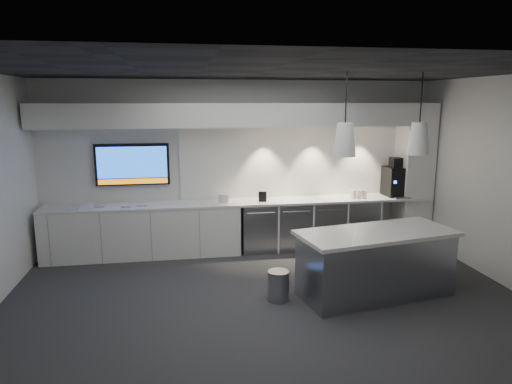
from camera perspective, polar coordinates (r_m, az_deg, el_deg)
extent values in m
plane|color=#2E2F31|center=(6.28, 1.36, -13.53)|extent=(7.00, 7.00, 0.00)
plane|color=black|center=(5.70, 1.51, 14.96)|extent=(7.00, 7.00, 0.00)
plane|color=white|center=(8.24, -1.85, 3.40)|extent=(7.00, 0.00, 7.00)
plane|color=white|center=(3.47, 9.33, -8.03)|extent=(7.00, 0.00, 7.00)
cube|color=white|center=(8.03, -1.52, -1.30)|extent=(6.80, 0.65, 0.04)
cube|color=white|center=(8.10, -13.90, -4.82)|extent=(3.30, 0.63, 0.86)
cube|color=gray|center=(8.18, 0.24, -4.35)|extent=(0.60, 0.61, 0.85)
cube|color=gray|center=(8.31, 4.54, -4.14)|extent=(0.60, 0.61, 0.85)
cube|color=gray|center=(8.48, 8.68, -3.92)|extent=(0.60, 0.61, 0.85)
cube|color=gray|center=(8.69, 12.64, -3.69)|extent=(0.60, 0.61, 0.85)
cube|color=white|center=(8.46, 6.27, 3.88)|extent=(4.60, 0.03, 1.30)
cube|color=white|center=(7.87, -1.60, 9.60)|extent=(6.90, 0.60, 0.40)
cube|color=white|center=(8.99, 19.11, 2.15)|extent=(0.55, 0.55, 2.60)
cube|color=black|center=(8.15, -15.18, 3.34)|extent=(1.25, 0.06, 0.72)
cube|color=#1349B8|center=(8.11, -15.22, 3.59)|extent=(1.17, 0.00, 0.54)
cube|color=orange|center=(8.16, -15.10, 1.30)|extent=(1.17, 0.00, 0.09)
cube|color=gray|center=(6.54, 14.68, -8.81)|extent=(2.15, 1.17, 0.86)
cube|color=white|center=(6.40, 14.89, -4.99)|extent=(2.27, 1.29, 0.05)
cylinder|color=gray|center=(6.26, 2.84, -11.59)|extent=(0.37, 0.37, 0.41)
cube|color=black|center=(8.85, 17.05, 1.29)|extent=(0.39, 0.44, 0.54)
cube|color=black|center=(8.80, 17.18, 3.57)|extent=(0.22, 0.22, 0.18)
cube|color=gray|center=(8.69, 17.65, -0.64)|extent=(0.29, 0.20, 0.03)
cube|color=black|center=(7.98, 0.83, -0.58)|extent=(0.14, 0.05, 0.18)
cube|color=white|center=(7.92, -4.09, -0.85)|extent=(0.18, 0.08, 0.14)
cube|color=#B2B2B2|center=(8.06, -21.76, -1.85)|extent=(0.16, 0.16, 0.02)
cube|color=#B2B2B2|center=(8.06, -18.88, -1.64)|extent=(0.16, 0.16, 0.02)
cube|color=#B2B2B2|center=(7.91, -15.87, -1.70)|extent=(0.17, 0.17, 0.02)
cube|color=#B2B2B2|center=(7.93, -14.07, -1.58)|extent=(0.18, 0.18, 0.02)
cone|color=white|center=(5.97, 11.01, 6.44)|extent=(0.30, 0.30, 0.43)
cylinder|color=black|center=(5.96, 11.22, 11.84)|extent=(0.02, 0.02, 0.70)
cone|color=white|center=(6.40, 19.66, 6.30)|extent=(0.30, 0.30, 0.43)
cylinder|color=black|center=(6.38, 20.00, 11.33)|extent=(0.02, 0.02, 0.70)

